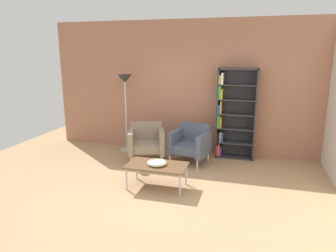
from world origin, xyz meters
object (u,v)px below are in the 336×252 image
decorative_bowl (157,163)px  armchair_near_window (147,141)px  armchair_spare_guest (191,143)px  floor_lamp_torchiere (125,88)px  bookshelf_tall (233,115)px  coffee_table_low (157,166)px

decorative_bowl → armchair_near_window: size_ratio=0.36×
decorative_bowl → armchair_spare_guest: armchair_spare_guest is taller
armchair_spare_guest → floor_lamp_torchiere: bearing=179.0°
bookshelf_tall → armchair_spare_guest: bookshelf_tall is taller
floor_lamp_torchiere → coffee_table_low: bearing=-53.2°
armchair_near_window → floor_lamp_torchiere: size_ratio=0.51×
decorative_bowl → floor_lamp_torchiere: size_ratio=0.18×
armchair_near_window → decorative_bowl: bearing=-81.6°
decorative_bowl → floor_lamp_torchiere: floor_lamp_torchiere is taller
coffee_table_low → floor_lamp_torchiere: 2.38m
decorative_bowl → armchair_spare_guest: size_ratio=0.38×
armchair_near_window → armchair_spare_guest: bearing=-9.9°
armchair_near_window → coffee_table_low: bearing=-81.6°
coffee_table_low → armchair_near_window: size_ratio=1.14×
bookshelf_tall → coffee_table_low: (-1.09, -1.90, -0.57)m
bookshelf_tall → floor_lamp_torchiere: 2.42m
bookshelf_tall → floor_lamp_torchiere: size_ratio=1.09×
coffee_table_low → armchair_near_window: bearing=117.0°
armchair_spare_guest → armchair_near_window: same height
decorative_bowl → armchair_near_window: armchair_near_window is taller
decorative_bowl → bookshelf_tall: bearing=60.2°
decorative_bowl → armchair_near_window: 1.33m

